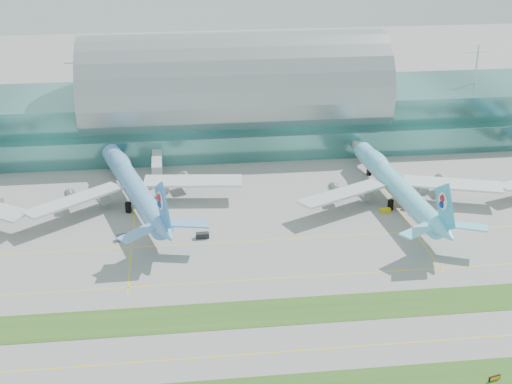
{
  "coord_description": "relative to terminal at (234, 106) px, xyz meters",
  "views": [
    {
      "loc": [
        -23.71,
        -144.96,
        99.1
      ],
      "look_at": [
        0.0,
        55.0,
        9.0
      ],
      "focal_mm": 50.0,
      "sensor_mm": 36.0,
      "label": 1
    }
  ],
  "objects": [
    {
      "name": "taxiway_sign_east",
      "position": [
        41.41,
        -157.96,
        -13.63
      ],
      "size": [
        2.85,
        0.99,
        1.21
      ],
      "rotation": [
        0.0,
        0.0,
        0.24
      ],
      "color": "black",
      "rests_on": "ground"
    },
    {
      "name": "taxiline_b",
      "position": [
        -0.01,
        -142.79,
        -14.22
      ],
      "size": [
        420.0,
        0.35,
        0.01
      ],
      "primitive_type": "cube",
      "color": "yellow",
      "rests_on": "ground"
    },
    {
      "name": "gse_e",
      "position": [
        41.59,
        -74.6,
        -13.54
      ],
      "size": [
        3.41,
        1.72,
        1.38
      ],
      "primitive_type": "cube",
      "rotation": [
        0.0,
        0.0,
        0.09
      ],
      "color": "#C5AE0B",
      "rests_on": "ground"
    },
    {
      "name": "gse_f",
      "position": [
        51.32,
        -76.41,
        -13.5
      ],
      "size": [
        3.65,
        2.53,
        1.46
      ],
      "primitive_type": "cube",
      "rotation": [
        0.0,
        0.0,
        0.14
      ],
      "color": "black",
      "rests_on": "ground"
    },
    {
      "name": "gse_c",
      "position": [
        -40.59,
        -83.4,
        -13.44
      ],
      "size": [
        4.24,
        2.88,
        1.58
      ],
      "primitive_type": "cube",
      "rotation": [
        0.0,
        0.0,
        0.26
      ],
      "color": "black",
      "rests_on": "ground"
    },
    {
      "name": "gse_d",
      "position": [
        -17.39,
        -85.09,
        -13.43
      ],
      "size": [
        3.95,
        2.04,
        1.59
      ],
      "primitive_type": "cube",
      "rotation": [
        0.0,
        0.0,
        0.04
      ],
      "color": "black",
      "rests_on": "ground"
    },
    {
      "name": "ground",
      "position": [
        -0.01,
        -128.79,
        -14.23
      ],
      "size": [
        700.0,
        700.0,
        0.0
      ],
      "primitive_type": "plane",
      "color": "gray",
      "rests_on": "ground"
    },
    {
      "name": "taxiline_d",
      "position": [
        -0.01,
        -88.79,
        -14.22
      ],
      "size": [
        420.0,
        0.35,
        0.01
      ],
      "primitive_type": "cube",
      "color": "yellow",
      "rests_on": "ground"
    },
    {
      "name": "grass_strip_far",
      "position": [
        -0.01,
        -126.79,
        -14.19
      ],
      "size": [
        420.0,
        12.0,
        0.08
      ],
      "primitive_type": "cube",
      "color": "#2D591E",
      "rests_on": "ground"
    },
    {
      "name": "airliner_b",
      "position": [
        -38.3,
        -59.03,
        -7.3
      ],
      "size": [
        69.08,
        79.96,
        22.44
      ],
      "rotation": [
        0.0,
        0.0,
        0.28
      ],
      "color": "#66A6E1",
      "rests_on": "ground"
    },
    {
      "name": "taxiline_c",
      "position": [
        -0.01,
        -110.79,
        -14.22
      ],
      "size": [
        420.0,
        0.35,
        0.01
      ],
      "primitive_type": "cube",
      "color": "yellow",
      "rests_on": "ground"
    },
    {
      "name": "terminal",
      "position": [
        0.0,
        0.0,
        0.0
      ],
      "size": [
        340.0,
        69.1,
        36.0
      ],
      "color": "#3D7A75",
      "rests_on": "ground"
    },
    {
      "name": "airliner_c",
      "position": [
        46.68,
        -67.51,
        -7.5
      ],
      "size": [
        69.66,
        79.33,
        21.82
      ],
      "rotation": [
        0.0,
        0.0,
        0.08
      ],
      "color": "#71DCFA",
      "rests_on": "ground"
    }
  ]
}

